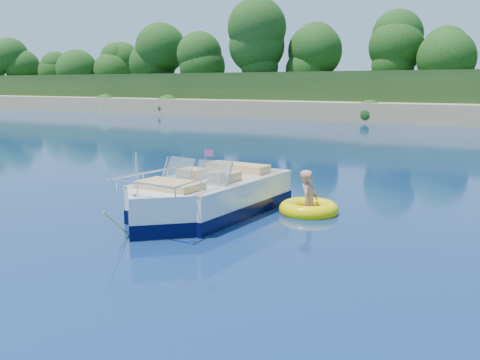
{
  "coord_description": "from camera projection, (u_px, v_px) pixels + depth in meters",
  "views": [
    {
      "loc": [
        6.3,
        -5.61,
        2.93
      ],
      "look_at": [
        0.13,
        4.18,
        0.85
      ],
      "focal_mm": 40.0,
      "sensor_mm": 36.0,
      "label": 1
    }
  ],
  "objects": [
    {
      "name": "ground",
      "position": [
        93.0,
        271.0,
        8.49
      ],
      "size": [
        160.0,
        160.0,
        0.0
      ],
      "primitive_type": "plane",
      "color": "#091640",
      "rests_on": "ground"
    },
    {
      "name": "motorboat",
      "position": [
        205.0,
        200.0,
        11.99
      ],
      "size": [
        2.04,
        5.69,
        1.89
      ],
      "rotation": [
        0.0,
        0.0,
        -0.0
      ],
      "color": "white",
      "rests_on": "ground"
    },
    {
      "name": "tow_tube",
      "position": [
        309.0,
        209.0,
        12.3
      ],
      "size": [
        1.66,
        1.66,
        0.36
      ],
      "rotation": [
        0.0,
        0.0,
        -0.24
      ],
      "color": "#FFEA00",
      "rests_on": "ground"
    },
    {
      "name": "boy",
      "position": [
        309.0,
        212.0,
        12.38
      ],
      "size": [
        0.47,
        0.88,
        1.66
      ],
      "primitive_type": "imported",
      "rotation": [
        0.0,
        -0.17,
        1.68
      ],
      "color": "tan",
      "rests_on": "ground"
    }
  ]
}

